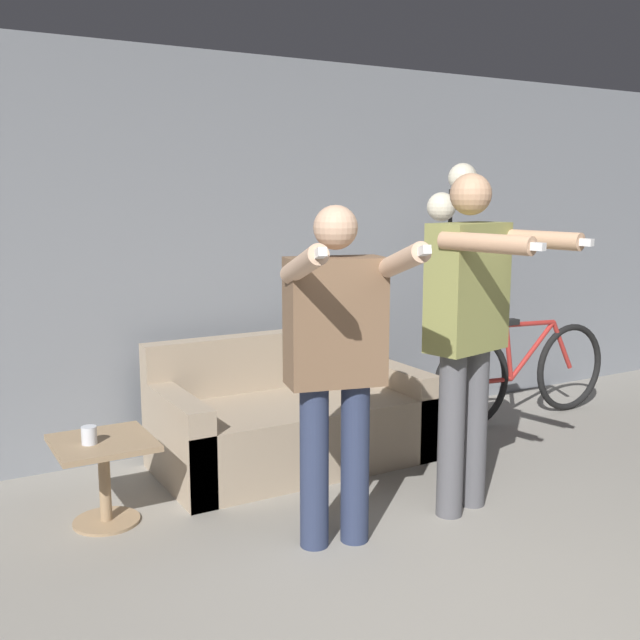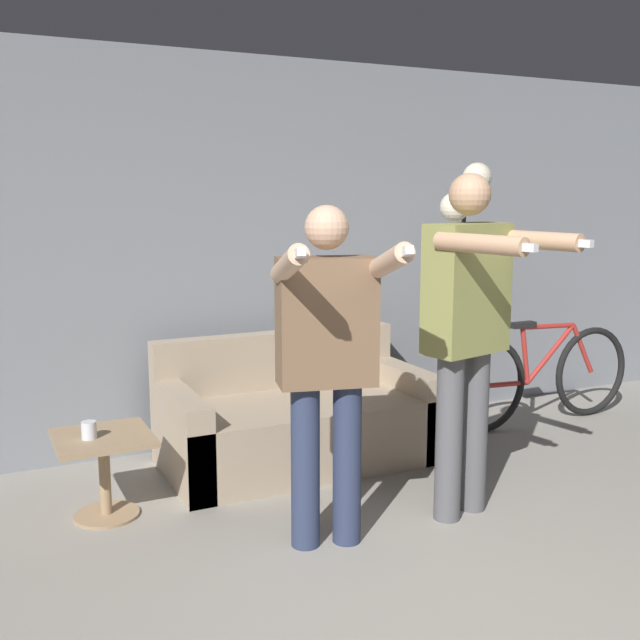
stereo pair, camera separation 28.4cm
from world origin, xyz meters
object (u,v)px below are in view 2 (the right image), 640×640
Objects in this scene: couch at (296,421)px; cup at (89,430)px; floor_lamp at (464,232)px; person_left at (327,353)px; person_right at (468,322)px; cat at (339,317)px; side_table at (104,457)px; bicycle at (540,376)px.

cup is at bearing -165.00° from couch.
couch is 1.74m from floor_lamp.
person_right is at bearing 13.78° from person_left.
cat is 1.07× the size of side_table.
bicycle is at bearing 38.84° from person_left.
person_right is at bearing -89.93° from cat.
side_table is at bearing 142.03° from person_right.
couch is at bearing 178.24° from bicycle.
floor_lamp reaches higher than couch.
bicycle is at bearing -6.66° from floor_lamp.
bicycle is at bearing 4.78° from side_table.
cup is at bearing 155.46° from person_left.
person_left is at bearing -144.53° from floor_lamp.
person_right is 2.04m from side_table.
cup is (-1.33, -0.36, 0.23)m from couch.
bicycle reaches higher than side_table.
person_left is 1.34m from cup.
person_left is 0.91× the size of person_right.
bicycle is (2.29, 1.07, -0.60)m from person_left.
cat is at bearing 159.30° from floor_lamp.
person_left reaches higher than cat.
bicycle is (1.49, -0.39, -0.50)m from cat.
bicycle reaches higher than cup.
side_table is at bearing -159.23° from cat.
person_left is 0.86× the size of floor_lamp.
couch is 1.02× the size of person_left.
cat is at bearing 74.79° from person_left.
person_left is 2.60m from bicycle.
floor_lamp reaches higher than person_left.
person_left is 0.81m from person_right.
person_left is at bearing 167.13° from person_right.
floor_lamp is (0.81, 1.15, 0.39)m from person_right.
couch is 0.99× the size of bicycle.
floor_lamp is at bearing 8.17° from cup.
person_right reaches higher than bicycle.
side_table is 0.29× the size of bicycle.
floor_lamp is (1.28, 0.02, 1.18)m from couch.
couch is 1.38m from person_left.
cat is (0.81, 1.46, -0.10)m from person_left.
person_left reaches higher than bicycle.
cup is (-1.80, 0.78, -0.55)m from person_right.
floor_lamp is at bearing 173.34° from bicycle.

